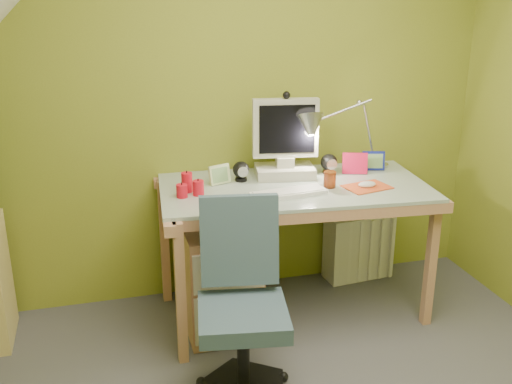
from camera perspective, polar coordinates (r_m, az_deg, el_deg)
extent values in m
cube|color=olive|center=(3.60, -2.53, 8.33)|extent=(3.20, 0.01, 2.40)
cube|color=white|center=(3.23, 3.12, -0.08)|extent=(0.42, 0.18, 0.02)
cube|color=#CD4B20|center=(3.39, 10.52, 0.48)|extent=(0.28, 0.22, 0.01)
ellipsoid|color=silver|center=(3.39, 10.53, 0.71)|extent=(0.11, 0.08, 0.04)
cylinder|color=#993D16|center=(3.35, 7.04, 1.19)|extent=(0.07, 0.07, 0.09)
cube|color=#CA1540|center=(3.62, 9.40, 2.71)|extent=(0.15, 0.07, 0.13)
cube|color=navy|center=(3.71, 11.12, 2.95)|extent=(0.13, 0.06, 0.12)
cube|color=#C1D693|center=(3.39, -3.49, 1.68)|extent=(0.13, 0.06, 0.11)
cube|color=silver|center=(4.07, 9.73, -5.07)|extent=(0.46, 0.22, 0.45)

